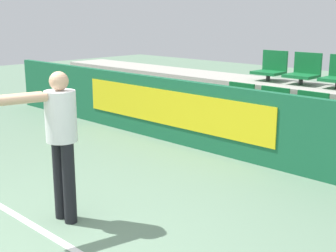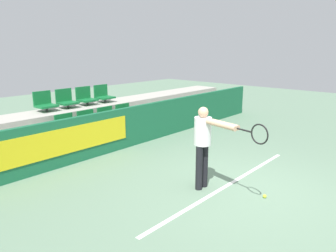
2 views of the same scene
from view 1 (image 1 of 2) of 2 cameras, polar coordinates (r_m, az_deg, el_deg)
court_baseline at (r=4.65m, az=-12.71°, el=-13.75°), size 4.81×0.08×0.01m
barrier_wall at (r=6.75m, az=11.12°, el=-0.23°), size 12.95×0.14×1.06m
bleacher_tier_front at (r=7.27m, az=13.77°, el=-1.77°), size 12.55×0.98×0.48m
bleacher_tier_middle at (r=8.06m, az=17.45°, el=1.22°), size 12.55×0.98×0.95m
stadium_chair_0 at (r=7.78m, az=8.39°, el=2.92°), size 0.49×0.44×0.52m
stadium_chair_1 at (r=7.43m, az=12.35°, el=2.25°), size 0.49×0.44×0.52m
stadium_chair_2 at (r=7.12m, az=16.68°, el=1.51°), size 0.49×0.44×0.52m
stadium_chair_4 at (r=8.52m, az=12.43°, el=6.91°), size 0.49×0.44×0.52m
stadium_chair_5 at (r=8.20m, az=16.21°, el=6.44°), size 0.49×0.44×0.52m
tennis_player at (r=4.78m, az=-13.79°, el=-0.65°), size 0.47×1.55×1.56m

